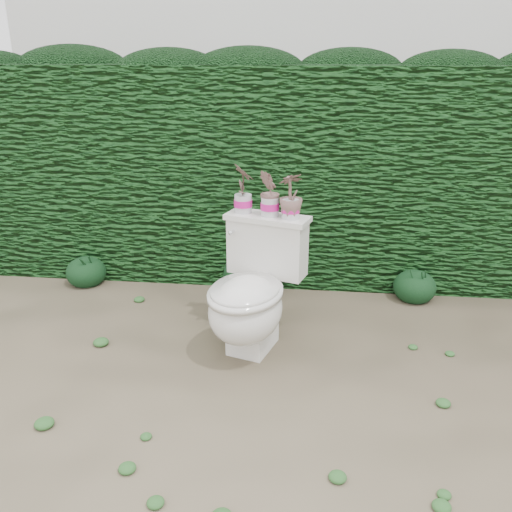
# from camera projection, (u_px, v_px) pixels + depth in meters

# --- Properties ---
(ground) EXTENTS (60.00, 60.00, 0.00)m
(ground) POSITION_uv_depth(u_px,v_px,m) (225.00, 365.00, 3.11)
(ground) COLOR #796C53
(ground) RESTS_ON ground
(hedge) EXTENTS (8.00, 1.00, 1.60)m
(hedge) POSITION_uv_depth(u_px,v_px,m) (256.00, 170.00, 4.31)
(hedge) COLOR #1E581D
(hedge) RESTS_ON ground
(house_wall) EXTENTS (8.00, 3.50, 4.00)m
(house_wall) POSITION_uv_depth(u_px,v_px,m) (331.00, 28.00, 7.91)
(house_wall) COLOR silver
(house_wall) RESTS_ON ground
(toilet) EXTENTS (0.63, 0.78, 0.78)m
(toilet) POSITION_uv_depth(u_px,v_px,m) (251.00, 295.00, 3.15)
(toilet) COLOR silver
(toilet) RESTS_ON ground
(potted_plant_left) EXTENTS (0.16, 0.18, 0.28)m
(potted_plant_left) POSITION_uv_depth(u_px,v_px,m) (243.00, 189.00, 3.22)
(potted_plant_left) COLOR #1F652A
(potted_plant_left) RESTS_ON toilet
(potted_plant_center) EXTENTS (0.14, 0.16, 0.26)m
(potted_plant_center) POSITION_uv_depth(u_px,v_px,m) (270.00, 194.00, 3.16)
(potted_plant_center) COLOR #1F652A
(potted_plant_center) RESTS_ON toilet
(potted_plant_right) EXTENTS (0.20, 0.20, 0.25)m
(potted_plant_right) POSITION_uv_depth(u_px,v_px,m) (291.00, 197.00, 3.11)
(potted_plant_right) COLOR #1F652A
(potted_plant_right) RESTS_ON toilet
(liriope_clump_1) EXTENTS (0.30, 0.30, 0.24)m
(liriope_clump_1) POSITION_uv_depth(u_px,v_px,m) (86.00, 269.00, 4.16)
(liriope_clump_1) COLOR #143B19
(liriope_clump_1) RESTS_ON ground
(liriope_clump_2) EXTENTS (0.43, 0.43, 0.34)m
(liriope_clump_2) POSITION_uv_depth(u_px,v_px,m) (252.00, 270.00, 4.01)
(liriope_clump_2) COLOR #143B19
(liriope_clump_2) RESTS_ON ground
(liriope_clump_3) EXTENTS (0.31, 0.31, 0.24)m
(liriope_clump_3) POSITION_uv_depth(u_px,v_px,m) (415.00, 283.00, 3.90)
(liriope_clump_3) COLOR #143B19
(liriope_clump_3) RESTS_ON ground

